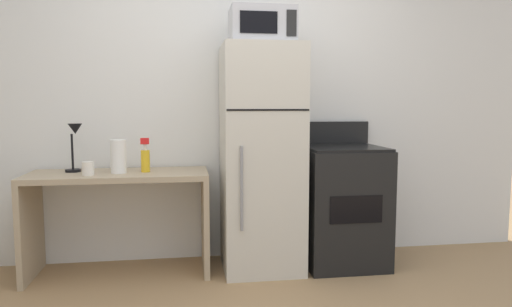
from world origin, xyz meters
The scene contains 9 objects.
wall_back_white centered at (0.00, 1.70, 1.30)m, with size 5.00×0.10×2.60m, color white.
desk centered at (-0.87, 1.37, 0.53)m, with size 1.28×0.52×0.75m.
desk_lamp centered at (-1.18, 1.44, 0.99)m, with size 0.14×0.12×0.35m.
paper_towel_roll centered at (-0.86, 1.34, 0.87)m, with size 0.11×0.11×0.24m, color white.
spray_bottle centered at (-0.68, 1.37, 0.85)m, with size 0.06×0.06×0.25m.
coffee_mug centered at (-1.06, 1.26, 0.80)m, with size 0.08×0.08×0.10m, color white.
refrigerator centered at (0.17, 1.33, 0.84)m, with size 0.58×0.62×1.67m.
microwave centered at (0.17, 1.31, 1.80)m, with size 0.46×0.35×0.26m.
oven_range centered at (0.81, 1.33, 0.47)m, with size 0.61×0.61×1.10m.
Camera 1 is at (-0.39, -2.09, 1.24)m, focal length 32.81 mm.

